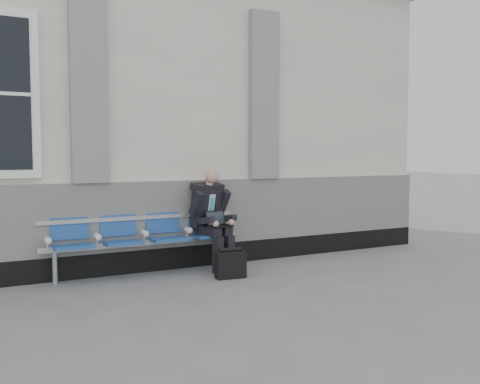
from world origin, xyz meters
TOP-DOWN VIEW (x-y plane):
  - bench at (2.23, 1.32)m, footprint 2.60×0.47m
  - businessman at (3.15, 1.20)m, footprint 0.57×0.77m
  - briefcase at (3.13, 0.60)m, footprint 0.40×0.21m

SIDE VIEW (x-z plane):
  - briefcase at x=3.13m, z-range -0.02..0.37m
  - bench at x=2.23m, z-range 0.10..1.01m
  - businessman at x=3.15m, z-range 0.06..1.42m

